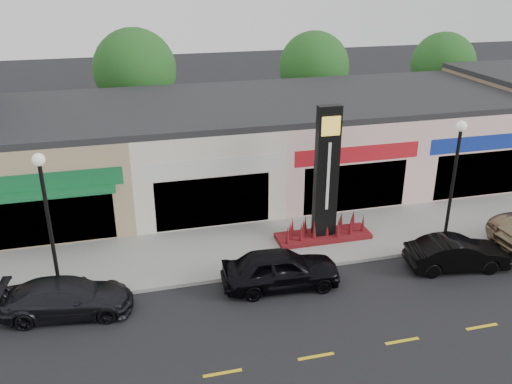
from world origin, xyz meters
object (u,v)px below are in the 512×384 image
lamp_west_near (47,212)px  car_dark_sedan (67,298)px  lamp_east_near (455,171)px  car_black_sedan (281,269)px  pylon_sign (325,194)px  car_black_conv (457,254)px

lamp_west_near → car_dark_sedan: lamp_west_near is taller
lamp_east_near → car_black_sedan: lamp_east_near is taller
pylon_sign → car_black_sedan: (-2.90, -3.04, -1.51)m
car_dark_sedan → car_black_sedan: bearing=-84.6°
car_dark_sedan → lamp_east_near: bearing=-79.0°
lamp_west_near → car_black_conv: bearing=-6.9°
car_black_sedan → car_black_conv: bearing=-90.6°
pylon_sign → car_black_sedan: size_ratio=1.34×
lamp_west_near → car_black_sedan: 8.64m
pylon_sign → car_black_conv: (4.34, -3.55, -1.61)m
lamp_west_near → car_black_sedan: bearing=-9.4°
pylon_sign → car_black_sedan: bearing=-133.7°
lamp_west_near → car_black_conv: (15.34, -1.85, -2.81)m
car_black_sedan → lamp_west_near: bearing=84.0°
car_black_sedan → car_black_conv: 7.26m
lamp_east_near → pylon_sign: 5.42m
lamp_west_near → lamp_east_near: 16.00m
pylon_sign → lamp_east_near: bearing=-18.7°
lamp_west_near → car_black_sedan: (8.10, -1.35, -2.71)m
pylon_sign → car_black_sedan: pylon_sign is taller
car_dark_sedan → car_black_sedan: (7.75, -0.20, 0.11)m
car_black_conv → car_dark_sedan: bearing=95.3°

